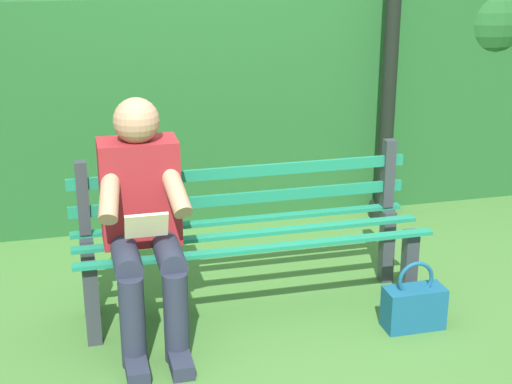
# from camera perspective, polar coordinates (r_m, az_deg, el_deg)

# --- Properties ---
(ground) EXTENTS (60.00, 60.00, 0.00)m
(ground) POSITION_cam_1_polar(r_m,az_deg,el_deg) (4.15, -0.34, -8.63)
(ground) COLOR #3D6B2D
(park_bench) EXTENTS (1.81, 0.46, 0.83)m
(park_bench) POSITION_cam_1_polar(r_m,az_deg,el_deg) (4.03, -0.56, -3.01)
(park_bench) COLOR #2D3338
(park_bench) RESTS_ON ground
(person_seated) EXTENTS (0.44, 0.73, 1.17)m
(person_seated) POSITION_cam_1_polar(r_m,az_deg,el_deg) (3.72, -8.32, -1.75)
(person_seated) COLOR maroon
(person_seated) RESTS_ON ground
(hedge_backdrop) EXTENTS (5.72, 0.76, 1.59)m
(hedge_backdrop) POSITION_cam_1_polar(r_m,az_deg,el_deg) (5.46, -0.44, 7.02)
(hedge_backdrop) COLOR #1E5123
(hedge_backdrop) RESTS_ON ground
(handbag) EXTENTS (0.30, 0.14, 0.36)m
(handbag) POSITION_cam_1_polar(r_m,az_deg,el_deg) (4.01, 11.57, -8.22)
(handbag) COLOR navy
(handbag) RESTS_ON ground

